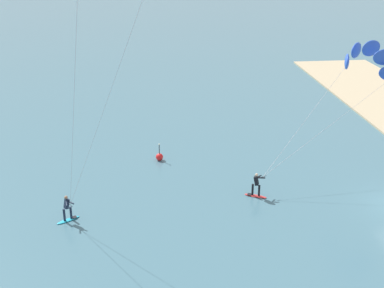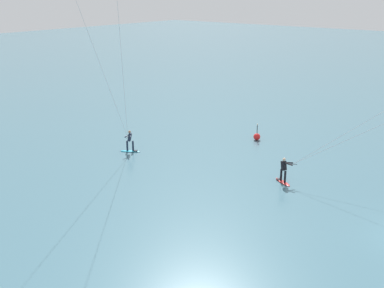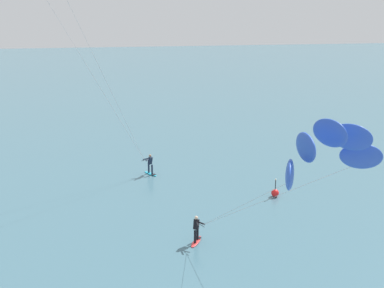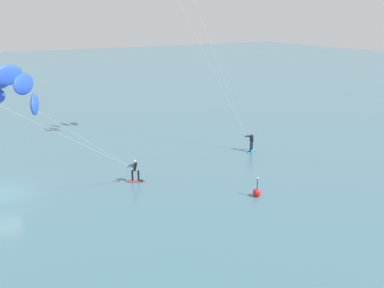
{
  "view_description": "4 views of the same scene",
  "coord_description": "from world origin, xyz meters",
  "views": [
    {
      "loc": [
        -28.1,
        16.58,
        16.18
      ],
      "look_at": [
        1.82,
        13.4,
        4.14
      ],
      "focal_mm": 49.34,
      "sensor_mm": 36.0,
      "label": 1
    },
    {
      "loc": [
        -23.27,
        -4.12,
        11.89
      ],
      "look_at": [
        -0.89,
        13.96,
        2.43
      ],
      "focal_mm": 44.64,
      "sensor_mm": 36.0,
      "label": 2
    },
    {
      "loc": [
        -1.75,
        -17.44,
        14.16
      ],
      "look_at": [
        3.13,
        16.15,
        3.91
      ],
      "focal_mm": 47.42,
      "sensor_mm": 36.0,
      "label": 3
    },
    {
      "loc": [
        31.75,
        -2.92,
        12.06
      ],
      "look_at": [
        4.16,
        12.87,
        2.79
      ],
      "focal_mm": 42.74,
      "sensor_mm": 36.0,
      "label": 4
    }
  ],
  "objects": [
    {
      "name": "marker_buoy",
      "position": [
        9.02,
        15.14,
        0.3
      ],
      "size": [
        0.56,
        0.56,
        1.38
      ],
      "color": "red",
      "rests_on": "ground"
    },
    {
      "name": "kitesurfer_nearshore",
      "position": [
        6.15,
        0.94,
        7.89
      ],
      "size": [
        7.17,
        11.0,
        9.43
      ],
      "color": "red",
      "rests_on": "ground"
    }
  ]
}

